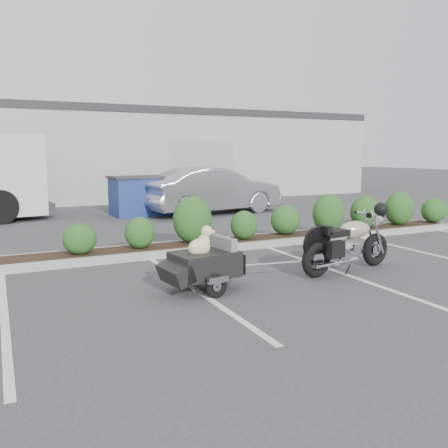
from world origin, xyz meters
name	(u,v)px	position (x,y,z in m)	size (l,w,h in m)	color
ground	(261,271)	(0.00, 0.00, 0.00)	(90.00, 90.00, 0.00)	#38383A
planter_kerb	(250,242)	(1.00, 2.20, 0.07)	(12.00, 1.00, 0.15)	#9E9E93
building	(88,154)	(0.00, 17.00, 2.00)	(26.00, 10.00, 4.00)	#9EA099
motorcycle	(348,244)	(1.39, -0.69, 0.49)	(2.15, 0.83, 1.24)	black
pet_trailer	(204,263)	(-1.40, -0.67, 0.43)	(1.73, 0.98, 1.02)	black
sedan	(213,191)	(2.57, 7.68, 0.79)	(1.68, 4.83, 1.59)	#A5A6AD
dumpster	(141,195)	(0.19, 8.36, 0.67)	(2.07, 1.47, 1.31)	navy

